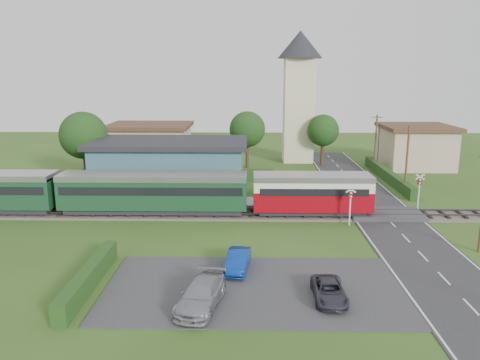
{
  "coord_description": "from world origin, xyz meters",
  "views": [
    {
      "loc": [
        -1.79,
        -36.81,
        12.14
      ],
      "look_at": [
        -2.57,
        4.0,
        2.74
      ],
      "focal_mm": 35.0,
      "sensor_mm": 36.0,
      "label": 1
    }
  ],
  "objects_px": {
    "station_building": "(170,165)",
    "church_tower": "(299,87)",
    "house_east": "(416,146)",
    "car_park_dark": "(329,291)",
    "house_west": "(150,144)",
    "crossing_signal_near": "(350,200)",
    "equipment_hut": "(75,187)",
    "train": "(117,191)",
    "car_park_silver": "(201,294)",
    "car_park_blue": "(238,260)",
    "pedestrian_near": "(232,195)",
    "car_on_road": "(347,176)",
    "pedestrian_far": "(85,190)",
    "crossing_signal_far": "(419,186)"
  },
  "relations": [
    {
      "from": "car_park_dark",
      "to": "pedestrian_near",
      "type": "distance_m",
      "value": 18.8
    },
    {
      "from": "equipment_hut",
      "to": "train",
      "type": "bearing_deg",
      "value": -33.43
    },
    {
      "from": "train",
      "to": "car_on_road",
      "type": "bearing_deg",
      "value": 30.77
    },
    {
      "from": "train",
      "to": "car_park_blue",
      "type": "bearing_deg",
      "value": -47.06
    },
    {
      "from": "crossing_signal_near",
      "to": "crossing_signal_far",
      "type": "bearing_deg",
      "value": 33.69
    },
    {
      "from": "house_east",
      "to": "car_on_road",
      "type": "relative_size",
      "value": 2.88
    },
    {
      "from": "crossing_signal_near",
      "to": "house_west",
      "type": "bearing_deg",
      "value": 130.11
    },
    {
      "from": "equipment_hut",
      "to": "train",
      "type": "height_order",
      "value": "train"
    },
    {
      "from": "house_east",
      "to": "car_park_dark",
      "type": "distance_m",
      "value": 41.3
    },
    {
      "from": "train",
      "to": "house_east",
      "type": "bearing_deg",
      "value": 33.57
    },
    {
      "from": "equipment_hut",
      "to": "car_park_blue",
      "type": "relative_size",
      "value": 0.69
    },
    {
      "from": "train",
      "to": "crossing_signal_near",
      "type": "height_order",
      "value": "train"
    },
    {
      "from": "car_on_road",
      "to": "church_tower",
      "type": "bearing_deg",
      "value": -3.74
    },
    {
      "from": "station_building",
      "to": "car_park_dark",
      "type": "xyz_separation_m",
      "value": [
        12.6,
        -24.38,
        -2.11
      ]
    },
    {
      "from": "station_building",
      "to": "car_on_road",
      "type": "bearing_deg",
      "value": 12.86
    },
    {
      "from": "church_tower",
      "to": "car_park_blue",
      "type": "bearing_deg",
      "value": -101.24
    },
    {
      "from": "church_tower",
      "to": "house_west",
      "type": "height_order",
      "value": "church_tower"
    },
    {
      "from": "car_park_blue",
      "to": "pedestrian_far",
      "type": "height_order",
      "value": "pedestrian_far"
    },
    {
      "from": "equipment_hut",
      "to": "house_west",
      "type": "distance_m",
      "value": 20.05
    },
    {
      "from": "equipment_hut",
      "to": "pedestrian_far",
      "type": "distance_m",
      "value": 0.94
    },
    {
      "from": "house_east",
      "to": "crossing_signal_far",
      "type": "distance_m",
      "value": 20.64
    },
    {
      "from": "station_building",
      "to": "church_tower",
      "type": "relative_size",
      "value": 0.91
    },
    {
      "from": "car_park_blue",
      "to": "train",
      "type": "bearing_deg",
      "value": 139.53
    },
    {
      "from": "equipment_hut",
      "to": "station_building",
      "type": "height_order",
      "value": "station_building"
    },
    {
      "from": "equipment_hut",
      "to": "crossing_signal_near",
      "type": "distance_m",
      "value": 25.04
    },
    {
      "from": "train",
      "to": "house_west",
      "type": "bearing_deg",
      "value": 94.59
    },
    {
      "from": "equipment_hut",
      "to": "house_east",
      "type": "height_order",
      "value": "house_east"
    },
    {
      "from": "house_west",
      "to": "pedestrian_near",
      "type": "distance_m",
      "value": 23.7
    },
    {
      "from": "crossing_signal_far",
      "to": "house_west",
      "type": "bearing_deg",
      "value": 144.23
    },
    {
      "from": "equipment_hut",
      "to": "church_tower",
      "type": "relative_size",
      "value": 0.14
    },
    {
      "from": "pedestrian_far",
      "to": "crossing_signal_near",
      "type": "bearing_deg",
      "value": -113.59
    },
    {
      "from": "house_west",
      "to": "crossing_signal_near",
      "type": "relative_size",
      "value": 3.3
    },
    {
      "from": "station_building",
      "to": "car_park_dark",
      "type": "relative_size",
      "value": 4.38
    },
    {
      "from": "church_tower",
      "to": "crossing_signal_near",
      "type": "height_order",
      "value": "church_tower"
    },
    {
      "from": "pedestrian_near",
      "to": "house_east",
      "type": "bearing_deg",
      "value": -128.33
    },
    {
      "from": "house_east",
      "to": "car_park_silver",
      "type": "distance_m",
      "value": 45.36
    },
    {
      "from": "church_tower",
      "to": "crossing_signal_near",
      "type": "bearing_deg",
      "value": -87.18
    },
    {
      "from": "station_building",
      "to": "crossing_signal_far",
      "type": "relative_size",
      "value": 4.88
    },
    {
      "from": "crossing_signal_near",
      "to": "car_park_dark",
      "type": "bearing_deg",
      "value": -106.33
    },
    {
      "from": "station_building",
      "to": "train",
      "type": "xyz_separation_m",
      "value": [
        -3.15,
        -8.99,
        -0.52
      ]
    },
    {
      "from": "church_tower",
      "to": "car_park_silver",
      "type": "bearing_deg",
      "value": -102.36
    },
    {
      "from": "car_park_dark",
      "to": "house_west",
      "type": "bearing_deg",
      "value": 115.04
    },
    {
      "from": "house_east",
      "to": "car_park_blue",
      "type": "relative_size",
      "value": 2.4
    },
    {
      "from": "car_park_dark",
      "to": "crossing_signal_near",
      "type": "bearing_deg",
      "value": 74.09
    },
    {
      "from": "train",
      "to": "church_tower",
      "type": "distance_m",
      "value": 32.72
    },
    {
      "from": "church_tower",
      "to": "car_park_dark",
      "type": "relative_size",
      "value": 4.82
    },
    {
      "from": "equipment_hut",
      "to": "car_park_dark",
      "type": "relative_size",
      "value": 0.7
    },
    {
      "from": "train",
      "to": "car_park_silver",
      "type": "height_order",
      "value": "train"
    },
    {
      "from": "car_park_dark",
      "to": "pedestrian_near",
      "type": "relative_size",
      "value": 2.24
    },
    {
      "from": "car_on_road",
      "to": "equipment_hut",
      "type": "bearing_deg",
      "value": 87.53
    }
  ]
}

